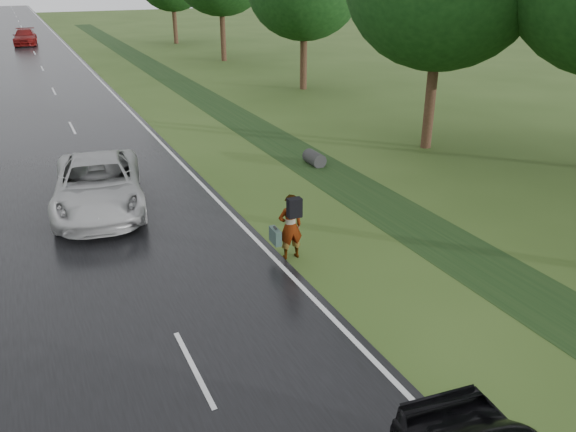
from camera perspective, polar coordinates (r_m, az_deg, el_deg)
The scene contains 5 objects.
edge_stripe_east at distance 54.36m, azimuth -20.55°, elevation 14.82°, with size 0.12×180.00×0.01m, color silver.
drainage_ditch at distance 30.00m, azimuth -5.33°, elevation 10.03°, with size 2.20×120.00×0.56m.
pedestrian at distance 14.65m, azimuth 0.17°, elevation -1.02°, with size 0.82×0.76×1.81m.
white_pickup at distance 18.77m, azimuth -18.72°, elevation 3.05°, with size 2.66×5.77×1.60m, color #B9B9B9.
far_car_red at distance 66.17m, azimuth -25.16°, elevation 16.13°, with size 2.14×5.27×1.53m, color maroon.
Camera 1 is at (1.35, -8.64, 7.05)m, focal length 35.00 mm.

